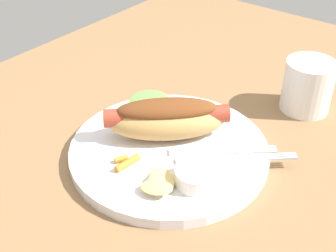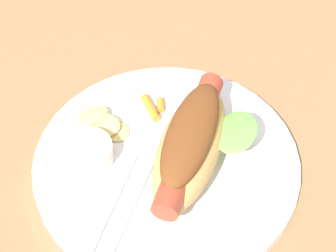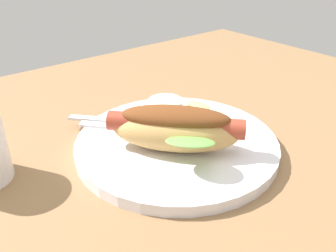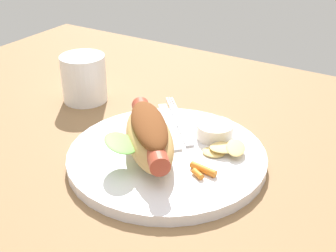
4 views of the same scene
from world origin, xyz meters
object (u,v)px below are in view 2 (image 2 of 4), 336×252
object	(u,v)px
plate	(166,161)
fork	(104,214)
carrot_garnish	(153,107)
sauce_ramekin	(87,153)
knife	(126,209)
chips_pile	(102,124)
hot_dog	(192,143)

from	to	relation	value
plate	fork	world-z (taller)	fork
plate	carrot_garnish	world-z (taller)	carrot_garnish
sauce_ramekin	plate	bearing A→B (deg)	62.29
fork	knife	xyz separation A→B (cm)	(0.50, 2.14, -0.02)
chips_pile	knife	bearing A→B (deg)	-13.47
hot_dog	fork	distance (cm)	11.22
plate	sauce_ramekin	size ratio (longest dim) A/B	5.12
knife	chips_pile	distance (cm)	11.19
sauce_ramekin	knife	bearing A→B (deg)	5.45
sauce_ramekin	carrot_garnish	distance (cm)	9.99
hot_dog	sauce_ramekin	world-z (taller)	hot_dog
hot_dog	chips_pile	distance (cm)	11.24
hot_dog	fork	world-z (taller)	hot_dog
chips_pile	carrot_garnish	size ratio (longest dim) A/B	1.69
sauce_ramekin	chips_pile	xyz separation A→B (cm)	(-3.28, 3.33, -0.41)
fork	chips_pile	distance (cm)	11.41
plate	chips_pile	distance (cm)	8.42
plate	knife	size ratio (longest dim) A/B	1.88
knife	chips_pile	bearing A→B (deg)	-144.28
sauce_ramekin	knife	world-z (taller)	sauce_ramekin
fork	knife	size ratio (longest dim) A/B	0.88
knife	carrot_garnish	distance (cm)	13.70
sauce_ramekin	fork	world-z (taller)	sauce_ramekin
sauce_ramekin	fork	size ratio (longest dim) A/B	0.42
hot_dog	knife	bearing A→B (deg)	-31.40
plate	sauce_ramekin	world-z (taller)	sauce_ramekin
knife	hot_dog	bearing A→B (deg)	150.38
chips_pile	fork	bearing A→B (deg)	-24.58
carrot_garnish	sauce_ramekin	bearing A→B (deg)	-73.20
chips_pile	carrot_garnish	world-z (taller)	chips_pile
plate	chips_pile	bearing A→B (deg)	-150.25
knife	carrot_garnish	world-z (taller)	carrot_garnish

